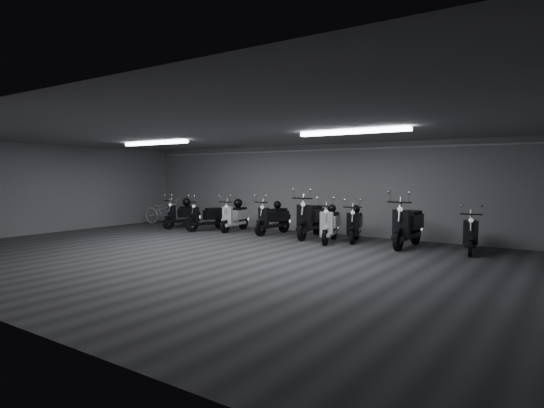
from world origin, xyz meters
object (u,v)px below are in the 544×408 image
Objects in this scene: scooter_3 at (273,214)px; helmet_4 at (332,208)px; helmet_1 at (356,209)px; scooter_2 at (234,213)px; scooter_0 at (182,211)px; scooter_6 at (330,219)px; helmet_2 at (187,202)px; helmet_0 at (238,203)px; scooter_7 at (355,219)px; scooter_9 at (470,228)px; scooter_8 at (408,219)px; scooter_5 at (310,213)px; bicycle at (164,209)px; helmet_3 at (277,205)px; scooter_1 at (207,213)px.

scooter_3 is 2.19m from helmet_4.
scooter_2 is at bearing -175.10° from helmet_1.
scooter_6 reaches higher than scooter_0.
scooter_6 is at bearing 7.18° from scooter_0.
helmet_1 is at bearing 4.03° from helmet_2.
helmet_0 is (-1.48, 0.15, 0.27)m from scooter_3.
scooter_9 is (3.02, -0.15, -0.02)m from scooter_7.
scooter_6 reaches higher than scooter_7.
scooter_8 is (4.26, -0.15, 0.10)m from scooter_3.
scooter_5 reaches higher than scooter_3.
scooter_8 is at bearing -7.24° from scooter_2.
bicycle is 4.88m from helmet_3.
scooter_1 is at bearing -106.09° from bicycle.
helmet_0 is (3.36, 0.18, 0.31)m from bicycle.
helmet_0 is at bearing -176.61° from helmet_3.
helmet_2 is at bearing -179.00° from scooter_8.
scooter_6 is 1.08× the size of scooter_9.
scooter_3 reaches higher than helmet_2.
scooter_8 reaches higher than helmet_1.
scooter_2 and scooter_7 have the same top height.
helmet_3 is at bearing 167.55° from helmet_4.
scooter_2 is (0.82, 0.43, 0.01)m from scooter_1.
bicycle is at bearing -171.79° from scooter_1.
scooter_1 is at bearing -140.36° from helmet_0.
scooter_0 is at bearing -166.73° from scooter_1.
scooter_5 is at bearing 26.88° from scooter_1.
scooter_2 is at bearing -179.79° from scooter_8.
helmet_2 is at bearing 164.43° from scooter_7.
helmet_0 is at bearing 166.45° from scooter_9.
scooter_2 is 0.37m from helmet_0.
scooter_1 is at bearing -175.93° from scooter_8.
scooter_1 is 0.98× the size of scooter_7.
helmet_1 is at bearing 44.44° from scooter_6.
scooter_1 is 0.95× the size of scooter_3.
scooter_3 is 1.03× the size of scooter_7.
scooter_8 is at bearing 170.11° from scooter_9.
scooter_3 reaches higher than scooter_0.
helmet_0 is 4.13m from helmet_1.
scooter_9 is at bearing 0.39° from helmet_2.
helmet_4 is (-0.49, -0.51, 0.03)m from helmet_1.
scooter_5 is 4.42m from scooter_9.
scooter_3 is 2.72m from scooter_7.
scooter_9 is (7.19, -0.02, -0.02)m from scooter_2.
scooter_3 is 4.26m from scooter_8.
helmet_1 is (4.93, 0.78, 0.28)m from scooter_1.
scooter_5 is 1.21× the size of scooter_7.
scooter_5 is 1.34m from helmet_3.
scooter_8 is 8.11× the size of helmet_1.
helmet_0 is (-7.22, 0.25, 0.31)m from scooter_9.
helmet_2 is at bearing 179.29° from helmet_4.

